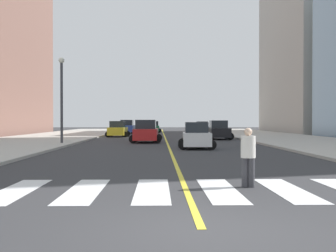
{
  "coord_description": "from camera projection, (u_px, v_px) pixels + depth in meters",
  "views": [
    {
      "loc": [
        -0.74,
        -7.02,
        1.86
      ],
      "look_at": [
        0.13,
        30.1,
        1.38
      ],
      "focal_mm": 44.41,
      "sensor_mm": 36.0,
      "label": 1
    }
  ],
  "objects": [
    {
      "name": "crosswalk_paint",
      "position": [
        186.0,
        190.0,
        11.05
      ],
      "size": [
        13.5,
        4.0,
        0.01
      ],
      "color": "silver",
      "rests_on": "ground"
    },
    {
      "name": "parking_garage_concrete",
      "position": [
        333.0,
        50.0,
        66.52
      ],
      "size": [
        18.0,
        24.0,
        26.5
      ],
      "primitive_type": "cube",
      "color": "#B2ADA3",
      "rests_on": "ground"
    },
    {
      "name": "car_white_second",
      "position": [
        196.0,
        136.0,
        27.69
      ],
      "size": [
        2.58,
        4.02,
        1.76
      ],
      "rotation": [
        0.0,
        0.0,
        3.09
      ],
      "color": "silver",
      "rests_on": "ground"
    },
    {
      "name": "car_gray_nearest",
      "position": [
        202.0,
        128.0,
        57.37
      ],
      "size": [
        2.53,
        3.97,
        1.75
      ],
      "rotation": [
        0.0,
        0.0,
        3.1
      ],
      "color": "slate",
      "rests_on": "ground"
    },
    {
      "name": "street_lamp",
      "position": [
        62.0,
        92.0,
        31.91
      ],
      "size": [
        0.44,
        0.44,
        6.56
      ],
      "color": "#38383D",
      "rests_on": "sidewalk_kerb_west"
    },
    {
      "name": "car_black_sixth",
      "position": [
        219.0,
        130.0,
        41.24
      ],
      "size": [
        2.67,
        4.23,
        1.88
      ],
      "rotation": [
        0.0,
        0.0,
        3.13
      ],
      "color": "black",
      "rests_on": "ground"
    },
    {
      "name": "car_blue_seventh",
      "position": [
        127.0,
        127.0,
        60.01
      ],
      "size": [
        2.83,
        4.45,
        1.97
      ],
      "rotation": [
        0.0,
        0.0,
        -0.03
      ],
      "color": "#2D479E",
      "rests_on": "ground"
    },
    {
      "name": "ground_plane",
      "position": [
        202.0,
        230.0,
        7.06
      ],
      "size": [
        220.0,
        220.0,
        0.0
      ],
      "primitive_type": "plane",
      "color": "#333335"
    },
    {
      "name": "lane_divider_paint",
      "position": [
        165.0,
        137.0,
        47.04
      ],
      "size": [
        0.16,
        80.0,
        0.01
      ],
      "primitive_type": "cube",
      "color": "yellow",
      "rests_on": "ground"
    },
    {
      "name": "car_red_fourth",
      "position": [
        146.0,
        132.0,
        35.25
      ],
      "size": [
        2.77,
        4.36,
        1.93
      ],
      "rotation": [
        0.0,
        0.0,
        -0.03
      ],
      "color": "red",
      "rests_on": "ground"
    },
    {
      "name": "car_green_fifth",
      "position": [
        153.0,
        127.0,
        64.79
      ],
      "size": [
        2.49,
        3.98,
        1.77
      ],
      "rotation": [
        0.0,
        0.0,
        0.01
      ],
      "color": "#236B42",
      "rests_on": "ground"
    },
    {
      "name": "pedestrian_crossing",
      "position": [
        248.0,
        154.0,
        11.58
      ],
      "size": [
        0.41,
        0.41,
        1.66
      ],
      "rotation": [
        0.0,
        0.0,
        2.9
      ],
      "color": "#38383D",
      "rests_on": "ground"
    },
    {
      "name": "car_yellow_third",
      "position": [
        118.0,
        130.0,
        47.21
      ],
      "size": [
        2.65,
        4.13,
        1.81
      ],
      "rotation": [
        0.0,
        0.0,
        -0.04
      ],
      "color": "gold",
      "rests_on": "ground"
    }
  ]
}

